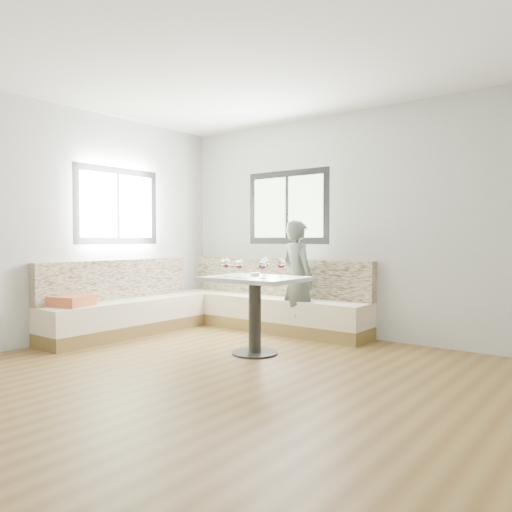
# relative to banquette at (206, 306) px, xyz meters

# --- Properties ---
(room) EXTENTS (5.01, 5.01, 2.81)m
(room) POSITION_rel_banquette_xyz_m (1.51, -1.54, 1.08)
(room) COLOR brown
(room) RESTS_ON ground
(banquette) EXTENTS (2.90, 2.80, 0.95)m
(banquette) POSITION_rel_banquette_xyz_m (0.00, 0.00, 0.00)
(banquette) COLOR brown
(banquette) RESTS_ON ground
(table) EXTENTS (1.02, 0.81, 0.82)m
(table) POSITION_rel_banquette_xyz_m (1.29, -0.62, 0.28)
(table) COLOR black
(table) RESTS_ON ground
(person) EXTENTS (0.62, 0.52, 1.46)m
(person) POSITION_rel_banquette_xyz_m (1.11, 0.49, 0.40)
(person) COLOR #4F564F
(person) RESTS_ON ground
(olive_ramekin) EXTENTS (0.09, 0.09, 0.04)m
(olive_ramekin) POSITION_rel_banquette_xyz_m (1.23, -0.54, 0.51)
(olive_ramekin) COLOR white
(olive_ramekin) RESTS_ON table
(wine_glass_a) EXTENTS (0.09, 0.09, 0.20)m
(wine_glass_a) POSITION_rel_banquette_xyz_m (1.02, -0.78, 0.63)
(wine_glass_a) COLOR white
(wine_glass_a) RESTS_ON table
(wine_glass_b) EXTENTS (0.09, 0.09, 0.20)m
(wine_glass_b) POSITION_rel_banquette_xyz_m (1.24, -0.82, 0.63)
(wine_glass_b) COLOR white
(wine_glass_b) RESTS_ON table
(wine_glass_c) EXTENTS (0.09, 0.09, 0.20)m
(wine_glass_c) POSITION_rel_banquette_xyz_m (1.49, -0.75, 0.63)
(wine_glass_c) COLOR white
(wine_glass_c) RESTS_ON table
(wine_glass_d) EXTENTS (0.09, 0.09, 0.20)m
(wine_glass_d) POSITION_rel_banquette_xyz_m (1.32, -0.48, 0.63)
(wine_glass_d) COLOR white
(wine_glass_d) RESTS_ON table
(wine_glass_e) EXTENTS (0.09, 0.09, 0.20)m
(wine_glass_e) POSITION_rel_banquette_xyz_m (1.54, -0.49, 0.63)
(wine_glass_e) COLOR white
(wine_glass_e) RESTS_ON table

